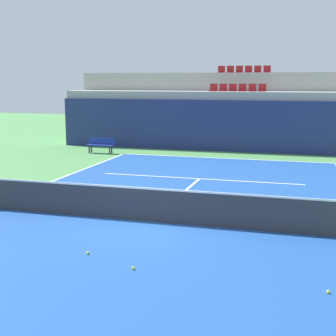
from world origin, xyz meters
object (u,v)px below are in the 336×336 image
(tennis_ball_1, at_px, (133,268))
(tennis_ball_2, at_px, (88,253))
(tennis_net, at_px, (149,204))
(player_bench, at_px, (101,144))
(tennis_ball_0, at_px, (328,292))

(tennis_ball_1, relative_size, tennis_ball_2, 1.00)
(tennis_net, height_order, player_bench, tennis_net)
(tennis_net, height_order, tennis_ball_0, tennis_net)
(tennis_net, relative_size, player_bench, 7.39)
(player_bench, relative_size, tennis_ball_1, 22.73)
(tennis_ball_1, bearing_deg, tennis_ball_0, -1.25)
(tennis_ball_2, bearing_deg, tennis_net, 80.62)
(tennis_net, xyz_separation_m, tennis_ball_1, (0.84, -3.51, -0.47))
(tennis_ball_1, distance_m, tennis_ball_2, 1.45)
(tennis_ball_0, relative_size, tennis_ball_1, 1.00)
(player_bench, bearing_deg, tennis_ball_1, -63.70)
(tennis_ball_0, distance_m, tennis_ball_2, 5.27)
(tennis_net, height_order, tennis_ball_2, tennis_net)
(tennis_net, xyz_separation_m, tennis_ball_0, (4.75, -3.60, -0.47))
(tennis_net, xyz_separation_m, tennis_ball_2, (-0.49, -2.94, -0.47))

